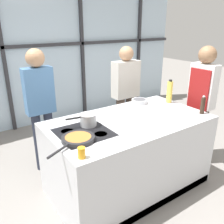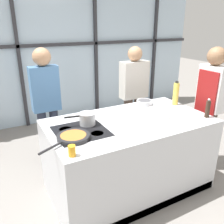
# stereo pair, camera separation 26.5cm
# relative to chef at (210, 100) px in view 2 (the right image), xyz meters

# --- Properties ---
(ground_plane) EXTENTS (18.00, 18.00, 0.00)m
(ground_plane) POSITION_rel_chef_xyz_m (-1.21, 0.06, -0.97)
(ground_plane) COLOR gray
(back_window_wall) EXTENTS (6.40, 0.10, 2.80)m
(back_window_wall) POSITION_rel_chef_xyz_m (-1.21, 2.68, 0.43)
(back_window_wall) COLOR silver
(back_window_wall) RESTS_ON ground_plane
(demo_island) EXTENTS (1.86, 1.03, 0.90)m
(demo_island) POSITION_rel_chef_xyz_m (-1.21, 0.06, -0.52)
(demo_island) COLOR silver
(demo_island) RESTS_ON ground_plane
(chef) EXTENTS (0.23, 0.36, 1.66)m
(chef) POSITION_rel_chef_xyz_m (0.00, 0.00, 0.00)
(chef) COLOR #47382D
(chef) RESTS_ON ground_plane
(spectator_far_left) EXTENTS (0.37, 0.23, 1.65)m
(spectator_far_left) POSITION_rel_chef_xyz_m (-1.91, 1.05, -0.01)
(spectator_far_left) COLOR #232838
(spectator_far_left) RESTS_ON ground_plane
(spectator_center_left) EXTENTS (0.44, 0.22, 1.61)m
(spectator_center_left) POSITION_rel_chef_xyz_m (-0.51, 1.05, -0.07)
(spectator_center_left) COLOR #47382D
(spectator_center_left) RESTS_ON ground_plane
(frying_pan) EXTENTS (0.53, 0.36, 0.04)m
(frying_pan) POSITION_rel_chef_xyz_m (-1.93, -0.07, -0.05)
(frying_pan) COLOR #232326
(frying_pan) RESTS_ON demo_island
(saucepan) EXTENTS (0.33, 0.18, 0.13)m
(saucepan) POSITION_rel_chef_xyz_m (-1.68, 0.18, -0.00)
(saucepan) COLOR silver
(saucepan) RESTS_ON demo_island
(white_plate) EXTENTS (0.23, 0.23, 0.01)m
(white_plate) POSITION_rel_chef_xyz_m (-0.82, -0.01, -0.07)
(white_plate) COLOR white
(white_plate) RESTS_ON demo_island
(mixing_bowl) EXTENTS (0.21, 0.21, 0.06)m
(mixing_bowl) POSITION_rel_chef_xyz_m (-0.74, 0.45, -0.04)
(mixing_bowl) COLOR silver
(mixing_bowl) RESTS_ON demo_island
(oil_bottle) EXTENTS (0.08, 0.08, 0.32)m
(oil_bottle) POSITION_rel_chef_xyz_m (-0.38, 0.24, 0.08)
(oil_bottle) COLOR #E0CC4C
(oil_bottle) RESTS_ON demo_island
(pepper_grinder) EXTENTS (0.05, 0.05, 0.23)m
(pepper_grinder) POSITION_rel_chef_xyz_m (-0.37, -0.28, 0.03)
(pepper_grinder) COLOR #332319
(pepper_grinder) RESTS_ON demo_island
(juice_glass_near) EXTENTS (0.06, 0.06, 0.09)m
(juice_glass_near) POSITION_rel_chef_xyz_m (-2.04, -0.36, -0.03)
(juice_glass_near) COLOR orange
(juice_glass_near) RESTS_ON demo_island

